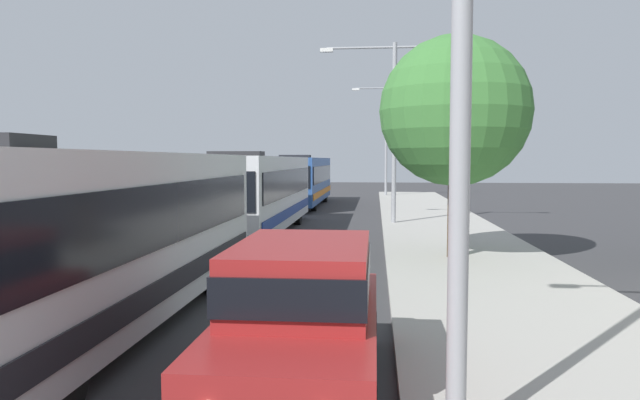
{
  "coord_description": "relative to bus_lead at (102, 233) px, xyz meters",
  "views": [
    {
      "loc": [
        3.3,
        3.97,
        2.93
      ],
      "look_at": [
        1.71,
        20.61,
        1.78
      ],
      "focal_mm": 32.79,
      "sensor_mm": 36.0,
      "label": 1
    }
  ],
  "objects": [
    {
      "name": "bus_lead",
      "position": [
        0.0,
        0.0,
        0.0
      ],
      "size": [
        2.58,
        11.08,
        3.21
      ],
      "color": "silver",
      "rests_on": "ground_plane"
    },
    {
      "name": "bus_second_in_line",
      "position": [
        0.0,
        13.29,
        0.0
      ],
      "size": [
        2.58,
        12.36,
        3.21
      ],
      "color": "silver",
      "rests_on": "ground_plane"
    },
    {
      "name": "bus_middle",
      "position": [
        0.0,
        27.46,
        0.0
      ],
      "size": [
        2.58,
        12.35,
        3.21
      ],
      "color": "#284C8C",
      "rests_on": "ground_plane"
    },
    {
      "name": "white_suv",
      "position": [
        3.7,
        -2.3,
        -0.66
      ],
      "size": [
        1.86,
        4.71,
        1.9
      ],
      "color": "maroon",
      "rests_on": "ground_plane"
    },
    {
      "name": "streetlamp_mid",
      "position": [
        5.4,
        16.6,
        3.35
      ],
      "size": [
        6.53,
        0.28,
        7.87
      ],
      "color": "gray",
      "rests_on": "sidewalk"
    },
    {
      "name": "streetlamp_far",
      "position": [
        5.4,
        36.91,
        3.64
      ],
      "size": [
        5.36,
        0.28,
        8.57
      ],
      "color": "gray",
      "rests_on": "sidewalk"
    },
    {
      "name": "roadside_tree",
      "position": [
        6.81,
        7.49,
        2.61
      ],
      "size": [
        4.24,
        4.24,
        6.28
      ],
      "color": "#4C3823",
      "rests_on": "sidewalk"
    }
  ]
}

